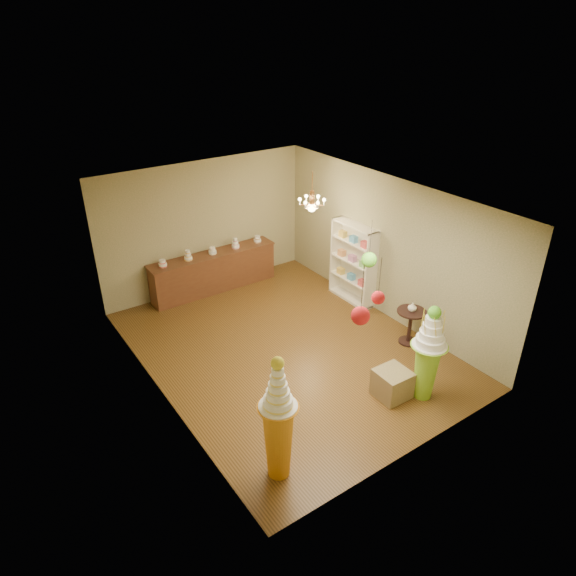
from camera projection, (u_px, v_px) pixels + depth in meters
floor at (286, 348)px, 9.96m from camera, size 6.50×6.50×0.00m
ceiling at (286, 200)px, 8.56m from camera, size 6.50×6.50×0.00m
wall_back at (205, 226)px, 11.62m from camera, size 5.00×0.04×3.00m
wall_front at (423, 370)px, 6.90m from camera, size 5.00×0.04×3.00m
wall_left at (154, 321)px, 8.00m from camera, size 0.04×6.50×3.00m
wall_right at (387, 248)px, 10.52m from camera, size 0.04×6.50×3.00m
pedestal_green at (427, 359)px, 8.38m from camera, size 0.59×0.59×1.74m
pedestal_orange at (278, 431)px, 6.89m from camera, size 0.59×0.59×1.98m
burlap_riser at (392, 384)px, 8.62m from camera, size 0.55×0.55×0.49m
sideboard at (214, 271)px, 11.90m from camera, size 3.04×0.54×1.16m
shelving_unit at (353, 263)px, 11.30m from camera, size 0.33×1.20×1.80m
round_table at (410, 322)px, 9.93m from camera, size 0.58×0.58×0.72m
vase at (412, 307)px, 9.77m from camera, size 0.19×0.19×0.17m
pom_red_left at (360, 316)px, 6.66m from camera, size 0.25×0.25×0.86m
pom_green_mid at (369, 260)px, 8.00m from camera, size 0.25×0.25×0.78m
pom_red_right at (378, 298)px, 6.78m from camera, size 0.18×0.18×0.68m
chandelier at (312, 205)px, 10.46m from camera, size 0.74×0.74×0.85m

